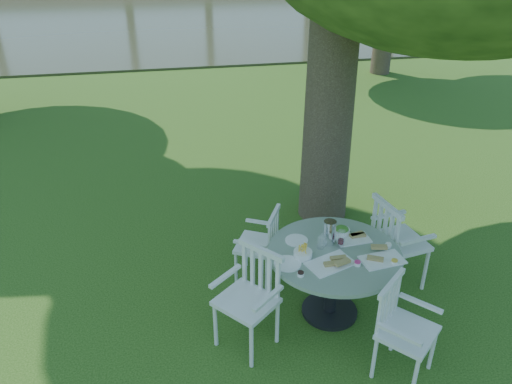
% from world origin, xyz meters
% --- Properties ---
extents(ground, '(140.00, 140.00, 0.00)m').
position_xyz_m(ground, '(0.00, 0.00, 0.00)').
color(ground, '#1A3D0C').
rests_on(ground, ground).
extents(table, '(1.27, 1.27, 0.75)m').
position_xyz_m(table, '(0.54, -0.93, 0.59)').
color(table, black).
rests_on(table, ground).
extents(chair_ne, '(0.56, 0.59, 1.01)m').
position_xyz_m(chair_ne, '(1.31, -0.59, 0.60)').
color(chair_ne, silver).
rests_on(chair_ne, ground).
extents(chair_nw, '(0.56, 0.57, 0.86)m').
position_xyz_m(chair_nw, '(-0.01, -0.27, 0.50)').
color(chair_nw, silver).
rests_on(chair_nw, ground).
extents(chair_sw, '(0.66, 0.67, 0.96)m').
position_xyz_m(chair_sw, '(-0.29, -1.12, 0.57)').
color(chair_sw, silver).
rests_on(chair_sw, ground).
extents(chair_se, '(0.63, 0.62, 0.91)m').
position_xyz_m(chair_se, '(0.85, -1.72, 0.53)').
color(chair_se, silver).
rests_on(chair_se, ground).
extents(tableware, '(1.21, 0.74, 0.25)m').
position_xyz_m(tableware, '(0.52, -0.89, 0.80)').
color(tableware, white).
rests_on(tableware, table).
extents(river, '(100.00, 28.00, 0.12)m').
position_xyz_m(river, '(0.00, 23.00, 0.00)').
color(river, '#2F321E').
rests_on(river, ground).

